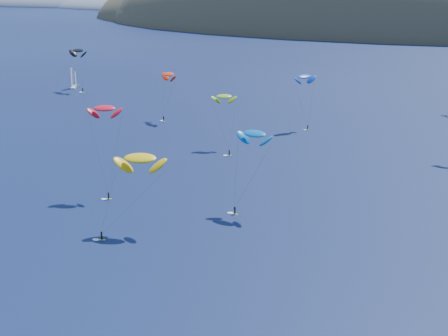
% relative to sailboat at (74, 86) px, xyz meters
% --- Properties ---
extents(island, '(730.00, 300.00, 210.00)m').
position_rel_sailboat_xyz_m(island, '(146.13, 366.57, -11.66)').
color(island, '#3D3526').
rests_on(island, ground).
extents(headland, '(460.00, 250.00, 60.00)m').
position_rel_sailboat_xyz_m(headland, '(-338.53, 554.29, -4.29)').
color(headland, slate).
rests_on(headland, ground).
extents(sailboat, '(9.23, 8.74, 11.03)m').
position_rel_sailboat_xyz_m(sailboat, '(0.00, 0.00, 0.00)').
color(sailboat, silver).
rests_on(sailboat, ground).
extents(kitesurfer_1, '(9.12, 9.04, 19.35)m').
position_rel_sailboat_xyz_m(kitesurfer_1, '(67.28, -41.25, 16.01)').
color(kitesurfer_1, '#91CB16').
rests_on(kitesurfer_1, ground).
extents(kitesurfer_2, '(11.85, 13.83, 19.01)m').
position_rel_sailboat_xyz_m(kitesurfer_2, '(101.58, -135.08, 15.01)').
color(kitesurfer_2, '#91CB16').
rests_on(kitesurfer_2, ground).
extents(kitesurfer_3, '(9.85, 13.17, 18.20)m').
position_rel_sailboat_xyz_m(kitesurfer_3, '(97.98, -68.26, 15.14)').
color(kitesurfer_3, '#91CB16').
rests_on(kitesurfer_3, ground).
extents(kitesurfer_4, '(8.69, 9.15, 20.75)m').
position_rel_sailboat_xyz_m(kitesurfer_4, '(117.05, -37.29, 17.39)').
color(kitesurfer_4, '#91CB16').
rests_on(kitesurfer_4, ground).
extents(kitesurfer_5, '(9.47, 8.79, 20.89)m').
position_rel_sailboat_xyz_m(kitesurfer_5, '(121.89, -116.44, 17.47)').
color(kitesurfer_5, '#91CB16').
rests_on(kitesurfer_5, ground).
extents(kitesurfer_9, '(9.08, 9.10, 24.13)m').
position_rel_sailboat_xyz_m(kitesurfer_9, '(83.42, -117.40, 20.85)').
color(kitesurfer_9, '#91CB16').
rests_on(kitesurfer_9, ground).
extents(kitesurfer_12, '(10.92, 9.19, 20.86)m').
position_rel_sailboat_xyz_m(kitesurfer_12, '(5.51, -2.74, 17.10)').
color(kitesurfer_12, '#91CB16').
rests_on(kitesurfer_12, ground).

